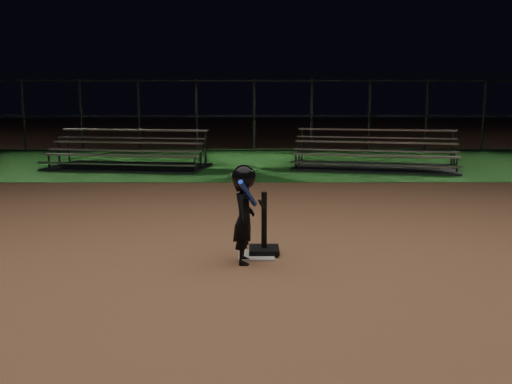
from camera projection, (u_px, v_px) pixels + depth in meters
name	position (u px, v px, depth m)	size (l,w,h in m)	color
ground	(256.00, 256.00, 7.18)	(80.00, 80.00, 0.00)	#9B6746
grass_strip	(254.00, 162.00, 17.03)	(60.00, 8.00, 0.01)	#1D5C1E
home_plate	(256.00, 255.00, 7.17)	(0.45, 0.45, 0.02)	beige
batting_tee	(264.00, 241.00, 7.26)	(0.38, 0.38, 0.78)	black
child_batter	(244.00, 212.00, 6.79)	(0.40, 0.61, 1.20)	black
bleacher_left	(128.00, 161.00, 15.49)	(4.47, 2.68, 1.03)	#ABABAF
bleacher_right	(374.00, 161.00, 15.37)	(4.64, 2.98, 1.05)	#B5B5BA
backstop_fence	(254.00, 116.00, 19.77)	(20.08, 0.08, 2.50)	#38383D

